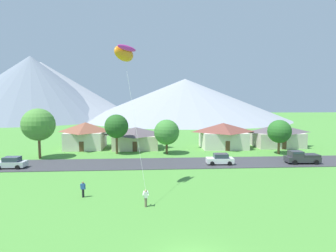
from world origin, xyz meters
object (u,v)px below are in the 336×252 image
parked_car_silver_mid_west (11,163)px  house_left_center (277,135)px  house_right_center (223,135)px  pickup_truck_charcoal_west_side (301,157)px  tree_center (116,126)px  kite_flyer_with_kite (125,55)px  watcher_person (83,189)px  house_rightmost (136,137)px  parked_car_white_west_end (220,159)px  house_leftmost (86,135)px  tree_left_of_center (38,125)px  tree_right_of_center (167,132)px  tree_near_left (279,131)px

parked_car_silver_mid_west → house_left_center: bearing=17.9°
house_right_center → pickup_truck_charcoal_west_side: size_ratio=1.87×
house_right_center → tree_center: size_ratio=1.32×
kite_flyer_with_kite → watcher_person: size_ratio=9.70×
kite_flyer_with_kite → house_right_center: bearing=54.2°
house_rightmost → parked_car_silver_mid_west: bearing=-138.0°
parked_car_white_west_end → kite_flyer_with_kite: kite_flyer_with_kite is taller
house_leftmost → parked_car_silver_mid_west: house_leftmost is taller
tree_left_of_center → tree_right_of_center: bearing=6.5°
house_leftmost → tree_right_of_center: (16.65, -6.91, 1.26)m
house_leftmost → tree_right_of_center: size_ratio=1.25×
parked_car_white_west_end → pickup_truck_charcoal_west_side: bearing=-1.0°
pickup_truck_charcoal_west_side → watcher_person: size_ratio=3.15×
parked_car_silver_mid_west → kite_flyer_with_kite: size_ratio=0.26×
tree_right_of_center → watcher_person: tree_right_of_center is taller
parked_car_white_west_end → kite_flyer_with_kite: 22.29m
house_right_center → parked_car_silver_mid_west: 39.12m
tree_near_left → tree_center: (-30.50, 2.09, 0.96)m
house_rightmost → kite_flyer_with_kite: (0.31, -25.92, 12.72)m
house_right_center → tree_right_of_center: 13.61m
tree_near_left → parked_car_silver_mid_west: size_ratio=1.53×
watcher_person → parked_car_silver_mid_west: bearing=136.7°
house_rightmost → pickup_truck_charcoal_west_side: (27.15, -15.72, -1.26)m
house_left_center → house_rightmost: (-30.65, 0.25, -0.22)m
tree_near_left → tree_right_of_center: tree_right_of_center is taller
house_leftmost → tree_center: size_ratio=1.09×
tree_left_of_center → kite_flyer_with_kite: bearing=-45.9°
kite_flyer_with_kite → watcher_person: kite_flyer_with_kite is taller
tree_right_of_center → kite_flyer_with_kite: bearing=-106.6°
house_leftmost → pickup_truck_charcoal_west_side: house_leftmost is taller
house_leftmost → tree_right_of_center: bearing=-22.5°
parked_car_silver_mid_west → watcher_person: (13.58, -12.79, 0.01)m
tree_left_of_center → parked_car_white_west_end: 31.36m
house_leftmost → kite_flyer_with_kite: 31.13m
parked_car_silver_mid_west → parked_car_white_west_end: bearing=0.6°
tree_near_left → house_leftmost: bearing=167.3°
house_leftmost → house_left_center: house_leftmost is taller
tree_near_left → kite_flyer_with_kite: (-26.93, -18.01, 10.76)m
tree_right_of_center → pickup_truck_charcoal_west_side: bearing=-24.2°
tree_left_of_center → pickup_truck_charcoal_west_side: size_ratio=1.66×
tree_near_left → tree_right_of_center: bearing=175.6°
house_right_center → parked_car_white_west_end: 15.53m
tree_near_left → tree_left_of_center: (-43.47, -0.94, 1.64)m
house_rightmost → parked_car_silver_mid_west: 23.68m
pickup_truck_charcoal_west_side → watcher_person: (-31.12, -12.89, -0.18)m
parked_car_white_west_end → parked_car_silver_mid_west: bearing=-179.4°
tree_right_of_center → parked_car_white_west_end: tree_right_of_center is taller
parked_car_white_west_end → pickup_truck_charcoal_west_side: 13.15m
tree_left_of_center → kite_flyer_with_kite: size_ratio=0.54×
parked_car_white_west_end → pickup_truck_charcoal_west_side: size_ratio=0.81×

